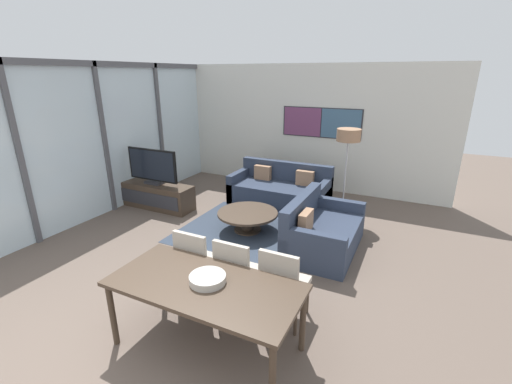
% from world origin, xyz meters
% --- Properties ---
extents(ground_plane, '(24.00, 24.00, 0.00)m').
position_xyz_m(ground_plane, '(0.00, 0.00, 0.00)').
color(ground_plane, brown).
extents(wall_back, '(6.64, 0.09, 2.80)m').
position_xyz_m(wall_back, '(0.02, 6.18, 1.41)').
color(wall_back, silver).
rests_on(wall_back, ground_plane).
extents(window_wall_left, '(0.07, 6.19, 2.80)m').
position_xyz_m(window_wall_left, '(-2.81, 3.09, 1.53)').
color(window_wall_left, silver).
rests_on(window_wall_left, ground_plane).
extents(area_rug, '(2.21, 2.06, 0.01)m').
position_xyz_m(area_rug, '(0.06, 3.40, 0.00)').
color(area_rug, '#333D4C').
rests_on(area_rug, ground_plane).
extents(tv_console, '(1.65, 0.49, 0.49)m').
position_xyz_m(tv_console, '(-2.14, 3.59, 0.25)').
color(tv_console, '#423326').
rests_on(tv_console, ground_plane).
extents(television, '(1.16, 0.20, 0.71)m').
position_xyz_m(television, '(-2.14, 3.59, 0.85)').
color(television, '#2D2D33').
rests_on(television, tv_console).
extents(sofa_main, '(2.00, 0.93, 0.82)m').
position_xyz_m(sofa_main, '(0.06, 4.92, 0.27)').
color(sofa_main, '#2D384C').
rests_on(sofa_main, ground_plane).
extents(sofa_side, '(0.93, 1.53, 0.82)m').
position_xyz_m(sofa_side, '(1.35, 3.31, 0.27)').
color(sofa_side, '#2D384C').
rests_on(sofa_side, ground_plane).
extents(coffee_table, '(1.03, 1.03, 0.35)m').
position_xyz_m(coffee_table, '(0.06, 3.40, 0.26)').
color(coffee_table, '#423326').
rests_on(coffee_table, ground_plane).
extents(dining_table, '(1.83, 0.86, 0.73)m').
position_xyz_m(dining_table, '(0.93, 0.86, 0.66)').
color(dining_table, '#423326').
rests_on(dining_table, ground_plane).
extents(dining_chair_left, '(0.46, 0.46, 0.91)m').
position_xyz_m(dining_chair_left, '(0.40, 1.47, 0.52)').
color(dining_chair_left, '#B2A899').
rests_on(dining_chair_left, ground_plane).
extents(dining_chair_centre, '(0.46, 0.46, 0.91)m').
position_xyz_m(dining_chair_centre, '(0.93, 1.47, 0.52)').
color(dining_chair_centre, '#B2A899').
rests_on(dining_chair_centre, ground_plane).
extents(dining_chair_right, '(0.46, 0.46, 0.91)m').
position_xyz_m(dining_chair_right, '(1.46, 1.50, 0.52)').
color(dining_chair_right, '#B2A899').
rests_on(dining_chair_right, ground_plane).
extents(fruit_bowl, '(0.35, 0.35, 0.07)m').
position_xyz_m(fruit_bowl, '(0.94, 0.89, 0.77)').
color(fruit_bowl, '#B7B2A8').
rests_on(fruit_bowl, dining_table).
extents(floor_lamp, '(0.42, 0.42, 1.66)m').
position_xyz_m(floor_lamp, '(1.39, 4.78, 1.46)').
color(floor_lamp, '#2D2D33').
rests_on(floor_lamp, ground_plane).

